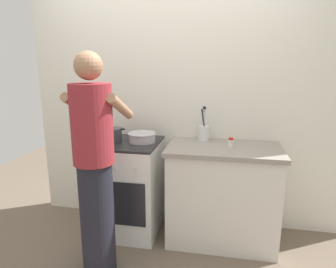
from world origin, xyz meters
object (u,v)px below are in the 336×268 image
at_px(person, 95,168).
at_px(spice_bottle, 231,143).
at_px(pot, 112,135).
at_px(mixing_bowl, 142,137).
at_px(utensil_crock, 204,131).
at_px(stove_range, 128,187).

bearing_deg(person, spice_bottle, 31.90).
relative_size(pot, mixing_bowl, 0.97).
height_order(utensil_crock, spice_bottle, utensil_crock).
distance_m(utensil_crock, spice_bottle, 0.33).
bearing_deg(person, mixing_bowl, 74.68).
height_order(pot, mixing_bowl, pot).
xyz_separation_m(pot, spice_bottle, (1.09, 0.01, -0.02)).
xyz_separation_m(stove_range, mixing_bowl, (0.14, 0.03, 0.50)).
distance_m(pot, spice_bottle, 1.09).
distance_m(spice_bottle, person, 1.17).
height_order(stove_range, person, person).
distance_m(stove_range, person, 0.75).
height_order(utensil_crock, person, person).
distance_m(mixing_bowl, utensil_crock, 0.59).
xyz_separation_m(pot, person, (0.10, -0.61, -0.10)).
bearing_deg(mixing_bowl, spice_bottle, -2.56).
bearing_deg(spice_bottle, person, -148.10).
bearing_deg(utensil_crock, mixing_bowl, -163.04).
bearing_deg(utensil_crock, stove_range, -163.85).
xyz_separation_m(pot, mixing_bowl, (0.28, 0.04, -0.02)).
bearing_deg(person, utensil_crock, 48.13).
height_order(pot, spice_bottle, pot).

